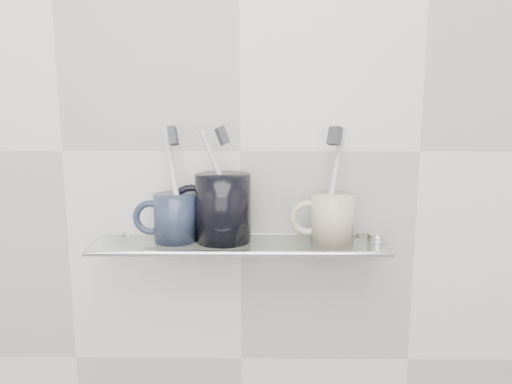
{
  "coord_description": "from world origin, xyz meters",
  "views": [
    {
      "loc": [
        0.04,
        0.21,
        1.33
      ],
      "look_at": [
        0.03,
        1.04,
        1.19
      ],
      "focal_mm": 35.0,
      "sensor_mm": 36.0,
      "label": 1
    }
  ],
  "objects_px": {
    "mug_right": "(332,218)",
    "mug_left": "(175,218)",
    "shelf_glass": "(239,244)",
    "mug_center": "(223,208)"
  },
  "relations": [
    {
      "from": "mug_left",
      "to": "mug_right",
      "type": "relative_size",
      "value": 1.0
    },
    {
      "from": "shelf_glass",
      "to": "mug_center",
      "type": "relative_size",
      "value": 4.29
    },
    {
      "from": "shelf_glass",
      "to": "mug_right",
      "type": "bearing_deg",
      "value": 1.8
    },
    {
      "from": "mug_right",
      "to": "mug_center",
      "type": "bearing_deg",
      "value": 162.05
    },
    {
      "from": "mug_left",
      "to": "mug_center",
      "type": "relative_size",
      "value": 0.71
    },
    {
      "from": "mug_center",
      "to": "mug_right",
      "type": "relative_size",
      "value": 1.41
    },
    {
      "from": "shelf_glass",
      "to": "mug_right",
      "type": "distance_m",
      "value": 0.17
    },
    {
      "from": "shelf_glass",
      "to": "mug_left",
      "type": "bearing_deg",
      "value": 177.38
    },
    {
      "from": "mug_left",
      "to": "mug_center",
      "type": "xyz_separation_m",
      "value": [
        0.08,
        0.0,
        0.02
      ]
    },
    {
      "from": "mug_right",
      "to": "mug_left",
      "type": "bearing_deg",
      "value": 162.05
    }
  ]
}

